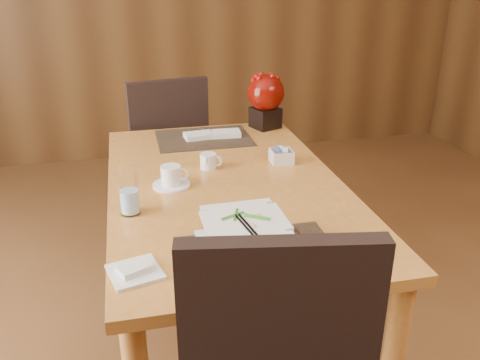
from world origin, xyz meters
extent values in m
cube|color=#C47F36|center=(0.00, 0.60, 0.73)|extent=(0.90, 1.50, 0.04)
cylinder|color=#C47F36|center=(-0.39, 1.29, 0.35)|extent=(0.07, 0.07, 0.71)
cylinder|color=#C47F36|center=(0.39, 1.29, 0.35)|extent=(0.07, 0.07, 0.71)
cube|color=black|center=(0.00, 0.05, 0.75)|extent=(0.45, 0.33, 0.01)
cube|color=black|center=(0.00, 1.15, 0.75)|extent=(0.45, 0.33, 0.01)
cube|color=white|center=(-0.04, 0.10, 0.76)|extent=(0.27, 0.27, 0.01)
cube|color=white|center=(-0.04, 0.10, 0.81)|extent=(0.19, 0.19, 0.09)
cylinder|color=tan|center=(-0.04, 0.10, 0.81)|extent=(0.17, 0.17, 0.07)
cylinder|color=white|center=(-0.21, 0.62, 0.75)|extent=(0.15, 0.15, 0.01)
cylinder|color=white|center=(-0.21, 0.62, 0.80)|extent=(0.09, 0.09, 0.07)
cylinder|color=black|center=(-0.21, 0.62, 0.83)|extent=(0.07, 0.07, 0.01)
cylinder|color=silver|center=(-0.37, 0.42, 0.83)|extent=(0.08, 0.08, 0.16)
cube|color=white|center=(0.28, 0.77, 0.78)|extent=(0.09, 0.09, 0.05)
cube|color=black|center=(0.34, 1.26, 0.80)|extent=(0.16, 0.16, 0.10)
sphere|color=#700B04|center=(0.34, 1.26, 0.93)|extent=(0.19, 0.19, 0.19)
cube|color=white|center=(-0.37, 0.05, 0.75)|extent=(0.17, 0.17, 0.01)
cube|color=black|center=(-0.06, -0.32, 0.76)|extent=(0.46, 0.13, 0.52)
cube|color=black|center=(-0.17, 1.68, 0.45)|extent=(0.53, 0.53, 0.06)
cube|color=black|center=(-0.14, 1.47, 0.73)|extent=(0.44, 0.12, 0.49)
cylinder|color=black|center=(-0.02, 1.89, 0.21)|extent=(0.04, 0.04, 0.42)
cylinder|color=black|center=(0.04, 1.52, 0.21)|extent=(0.04, 0.04, 0.42)
cylinder|color=black|center=(-0.39, 1.83, 0.21)|extent=(0.04, 0.04, 0.42)
cylinder|color=black|center=(-0.32, 1.46, 0.21)|extent=(0.04, 0.04, 0.42)
camera|label=1|loc=(-0.35, -1.18, 1.55)|focal=38.00mm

